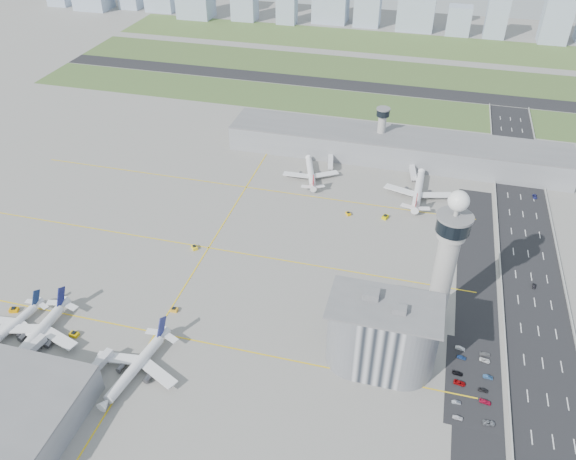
% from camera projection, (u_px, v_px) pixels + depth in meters
% --- Properties ---
extents(ground, '(1000.00, 1000.00, 0.00)m').
position_uv_depth(ground, '(268.00, 302.00, 249.91)').
color(ground, gray).
extents(grass_strip_0, '(480.00, 50.00, 0.08)m').
position_uv_depth(grass_strip_0, '(326.00, 101.00, 430.06)').
color(grass_strip_0, '#3C5729').
rests_on(grass_strip_0, ground).
extents(grass_strip_1, '(480.00, 60.00, 0.08)m').
position_uv_depth(grass_strip_1, '(344.00, 68.00, 488.74)').
color(grass_strip_1, '#455C2B').
rests_on(grass_strip_1, ground).
extents(grass_strip_2, '(480.00, 70.00, 0.08)m').
position_uv_depth(grass_strip_2, '(358.00, 40.00, 551.33)').
color(grass_strip_2, '#536D33').
rests_on(grass_strip_2, ground).
extents(runway, '(480.00, 22.00, 0.10)m').
position_uv_depth(runway, '(335.00, 84.00, 459.00)').
color(runway, black).
rests_on(runway, ground).
extents(highway, '(28.00, 500.00, 0.10)m').
position_uv_depth(highway, '(541.00, 352.00, 226.05)').
color(highway, black).
rests_on(highway, ground).
extents(barrier_left, '(0.60, 500.00, 1.20)m').
position_uv_depth(barrier_left, '(505.00, 344.00, 228.63)').
color(barrier_left, '#9E9E99').
rests_on(barrier_left, ground).
extents(landside_road, '(18.00, 260.00, 0.08)m').
position_uv_depth(landside_road, '(477.00, 358.00, 223.42)').
color(landside_road, black).
rests_on(landside_road, ground).
extents(parking_lot, '(20.00, 44.00, 0.10)m').
position_uv_depth(parking_lot, '(472.00, 381.00, 214.44)').
color(parking_lot, black).
rests_on(parking_lot, ground).
extents(taxiway_line_h_0, '(260.00, 0.60, 0.01)m').
position_uv_depth(taxiway_line_h_0, '(156.00, 333.00, 234.72)').
color(taxiway_line_h_0, yellow).
rests_on(taxiway_line_h_0, ground).
extents(taxiway_line_h_1, '(260.00, 0.60, 0.01)m').
position_uv_depth(taxiway_line_h_1, '(209.00, 248.00, 281.66)').
color(taxiway_line_h_1, yellow).
rests_on(taxiway_line_h_1, ground).
extents(taxiway_line_h_2, '(260.00, 0.60, 0.01)m').
position_uv_depth(taxiway_line_h_2, '(246.00, 187.00, 328.61)').
color(taxiway_line_h_2, yellow).
rests_on(taxiway_line_h_2, ground).
extents(taxiway_line_v, '(0.60, 260.00, 0.01)m').
position_uv_depth(taxiway_line_v, '(209.00, 248.00, 281.66)').
color(taxiway_line_v, yellow).
rests_on(taxiway_line_v, ground).
extents(control_tower, '(14.00, 14.00, 64.50)m').
position_uv_depth(control_tower, '(447.00, 255.00, 220.67)').
color(control_tower, '#ADAAA5').
rests_on(control_tower, ground).
extents(secondary_tower, '(8.60, 8.60, 31.90)m').
position_uv_depth(secondary_tower, '(381.00, 128.00, 350.00)').
color(secondary_tower, '#ADAAA5').
rests_on(secondary_tower, ground).
extents(admin_building, '(42.00, 24.00, 33.50)m').
position_uv_depth(admin_building, '(382.00, 335.00, 212.94)').
color(admin_building, '#B2B2B7').
rests_on(admin_building, ground).
extents(terminal_pier, '(210.00, 32.00, 15.80)m').
position_uv_depth(terminal_pier, '(395.00, 147.00, 352.77)').
color(terminal_pier, gray).
rests_on(terminal_pier, ground).
extents(airplane_near_a, '(34.43, 38.79, 9.73)m').
position_uv_depth(airplane_near_a, '(10.00, 323.00, 232.46)').
color(airplane_near_a, white).
rests_on(airplane_near_a, ground).
extents(airplane_near_b, '(38.07, 44.41, 12.16)m').
position_uv_depth(airplane_near_b, '(34.00, 331.00, 227.27)').
color(airplane_near_b, white).
rests_on(airplane_near_b, ground).
extents(airplane_near_c, '(43.06, 48.43, 12.09)m').
position_uv_depth(airplane_near_c, '(134.00, 363.00, 213.64)').
color(airplane_near_c, white).
rests_on(airplane_near_c, ground).
extents(airplane_far_a, '(44.02, 47.92, 11.10)m').
position_uv_depth(airplane_far_a, '(311.00, 169.00, 334.98)').
color(airplane_far_a, white).
rests_on(airplane_far_a, ground).
extents(airplane_far_b, '(39.42, 46.19, 12.80)m').
position_uv_depth(airplane_far_b, '(419.00, 186.00, 317.80)').
color(airplane_far_b, white).
rests_on(airplane_far_b, ground).
extents(jet_bridge_near_1, '(5.39, 14.31, 5.70)m').
position_uv_depth(jet_bridge_near_1, '(18.00, 363.00, 217.71)').
color(jet_bridge_near_1, silver).
rests_on(jet_bridge_near_1, ground).
extents(jet_bridge_near_2, '(5.39, 14.31, 5.70)m').
position_uv_depth(jet_bridge_near_2, '(87.00, 379.00, 211.49)').
color(jet_bridge_near_2, silver).
rests_on(jet_bridge_near_2, ground).
extents(jet_bridge_far_0, '(5.39, 14.31, 5.70)m').
position_uv_depth(jet_bridge_far_0, '(331.00, 158.00, 351.09)').
color(jet_bridge_far_0, silver).
rests_on(jet_bridge_far_0, ground).
extents(jet_bridge_far_1, '(5.39, 14.31, 5.70)m').
position_uv_depth(jet_bridge_far_1, '(411.00, 168.00, 340.73)').
color(jet_bridge_far_1, silver).
rests_on(jet_bridge_far_1, ground).
extents(tug_0, '(4.23, 3.48, 2.12)m').
position_uv_depth(tug_0, '(14.00, 310.00, 244.40)').
color(tug_0, '#E69500').
rests_on(tug_0, ground).
extents(tug_1, '(3.83, 2.80, 2.11)m').
position_uv_depth(tug_1, '(74.00, 334.00, 232.69)').
color(tug_1, '#CCA003').
rests_on(tug_1, ground).
extents(tug_2, '(3.27, 2.32, 1.86)m').
position_uv_depth(tug_2, '(174.00, 309.00, 244.64)').
color(tug_2, gold).
rests_on(tug_2, ground).
extents(tug_3, '(4.12, 4.20, 2.03)m').
position_uv_depth(tug_3, '(194.00, 247.00, 280.40)').
color(tug_3, yellow).
rests_on(tug_3, ground).
extents(tug_4, '(3.42, 3.61, 1.73)m').
position_uv_depth(tug_4, '(348.00, 213.00, 304.98)').
color(tug_4, '#E8A601').
rests_on(tug_4, ground).
extents(tug_5, '(3.63, 4.32, 2.14)m').
position_uv_depth(tug_5, '(385.00, 217.00, 302.16)').
color(tug_5, '#D1C000').
rests_on(tug_5, ground).
extents(car_lot_0, '(3.80, 1.78, 1.26)m').
position_uv_depth(car_lot_0, '(458.00, 417.00, 200.47)').
color(car_lot_0, silver).
rests_on(car_lot_0, ground).
extents(car_lot_1, '(3.44, 1.48, 1.10)m').
position_uv_depth(car_lot_1, '(456.00, 402.00, 205.84)').
color(car_lot_1, '#8E949F').
rests_on(car_lot_1, ground).
extents(car_lot_2, '(4.80, 2.77, 1.26)m').
position_uv_depth(car_lot_2, '(460.00, 383.00, 212.90)').
color(car_lot_2, '#9B080B').
rests_on(car_lot_2, ground).
extents(car_lot_3, '(4.20, 2.05, 1.18)m').
position_uv_depth(car_lot_3, '(457.00, 373.00, 216.69)').
color(car_lot_3, black).
rests_on(car_lot_3, ground).
extents(car_lot_4, '(3.86, 2.02, 1.25)m').
position_uv_depth(car_lot_4, '(462.00, 357.00, 223.11)').
color(car_lot_4, navy).
rests_on(car_lot_4, ground).
extents(car_lot_5, '(4.05, 1.92, 1.28)m').
position_uv_depth(car_lot_5, '(460.00, 348.00, 226.90)').
color(car_lot_5, silver).
rests_on(car_lot_5, ground).
extents(car_lot_6, '(4.56, 2.50, 1.21)m').
position_uv_depth(car_lot_6, '(489.00, 423.00, 198.70)').
color(car_lot_6, gray).
rests_on(car_lot_6, ground).
extents(car_lot_7, '(4.49, 2.37, 1.24)m').
position_uv_depth(car_lot_7, '(485.00, 402.00, 205.94)').
color(car_lot_7, '#AC0E31').
rests_on(car_lot_7, ground).
extents(car_lot_8, '(3.74, 1.82, 1.23)m').
position_uv_depth(car_lot_8, '(483.00, 390.00, 210.21)').
color(car_lot_8, black).
rests_on(car_lot_8, ground).
extents(car_lot_9, '(3.80, 1.49, 1.23)m').
position_uv_depth(car_lot_9, '(488.00, 377.00, 215.15)').
color(car_lot_9, '#2A5080').
rests_on(car_lot_9, ground).
extents(car_lot_10, '(4.52, 2.65, 1.18)m').
position_uv_depth(car_lot_10, '(485.00, 360.00, 221.96)').
color(car_lot_10, white).
rests_on(car_lot_10, ground).
extents(car_lot_11, '(4.33, 2.33, 1.19)m').
position_uv_depth(car_lot_11, '(485.00, 354.00, 224.47)').
color(car_lot_11, gray).
rests_on(car_lot_11, ground).
extents(car_hw_1, '(1.49, 3.60, 1.16)m').
position_uv_depth(car_hw_1, '(534.00, 286.00, 257.54)').
color(car_hw_1, black).
rests_on(car_hw_1, ground).
extents(car_hw_2, '(2.27, 4.70, 1.29)m').
position_uv_depth(car_hw_2, '(535.00, 196.00, 319.24)').
color(car_hw_2, navy).
rests_on(car_hw_2, ground).
extents(car_hw_4, '(1.78, 3.59, 1.17)m').
position_uv_depth(car_hw_4, '(504.00, 147.00, 368.02)').
color(car_hw_4, gray).
rests_on(car_hw_4, ground).
extents(skyline_bldg_6, '(20.04, 16.03, 45.20)m').
position_uv_depth(skyline_bldg_6, '(287.00, 1.00, 584.86)').
color(skyline_bldg_6, '#9EADC1').
rests_on(skyline_bldg_6, ground).
extents(skyline_bldg_10, '(23.01, 18.41, 27.75)m').
position_uv_depth(skyline_bldg_10, '(459.00, 21.00, 558.05)').
color(skyline_bldg_10, '#9EADC1').
rests_on(skyline_bldg_10, ground).
extents(skyline_bldg_11, '(20.22, 16.18, 38.97)m').
position_uv_depth(skyline_bldg_11, '(497.00, 17.00, 547.24)').
color(skyline_bldg_11, '#9EADC1').
rests_on(skyline_bldg_11, ground).
extents(skyline_bldg_12, '(26.14, 20.92, 46.89)m').
position_uv_depth(skyline_bldg_12, '(557.00, 18.00, 532.14)').
color(skyline_bldg_12, '#9EADC1').
rests_on(skyline_bldg_12, ground).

